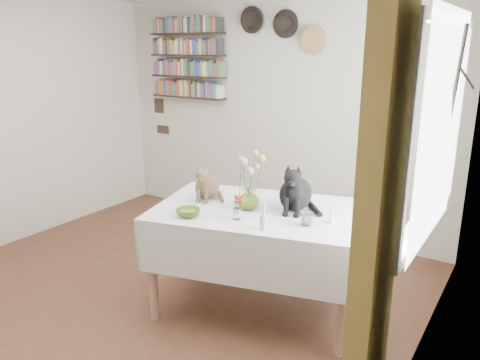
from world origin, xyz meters
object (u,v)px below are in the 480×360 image
Objects in this scene: flower_vase at (248,198)px; bookshelf_unit at (188,59)px; tabby_cat at (207,180)px; black_cat at (296,185)px; dining_table at (258,234)px.

flower_vase is 0.17× the size of bookshelf_unit.
tabby_cat is at bearing -47.28° from bookshelf_unit.
tabby_cat reaches higher than flower_vase.
flower_vase is 2.63m from bookshelf_unit.
black_cat is 2.71m from bookshelf_unit.
bookshelf_unit reaches higher than dining_table.
black_cat is at bearing -4.85° from tabby_cat.
black_cat is 2.22× the size of flower_vase.
flower_vase is at bearing -139.89° from dining_table.
bookshelf_unit is (-1.91, 1.56, 1.23)m from dining_table.
flower_vase is (0.41, -0.05, -0.06)m from tabby_cat.
black_cat reaches higher than flower_vase.
bookshelf_unit is (-1.44, 1.56, 0.88)m from tabby_cat.
dining_table is 1.73× the size of bookshelf_unit.
tabby_cat is 0.42m from flower_vase.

